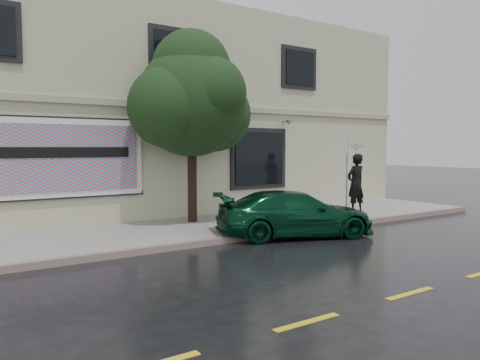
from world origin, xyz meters
TOP-DOWN VIEW (x-y plane):
  - ground at (0.00, 0.00)m, footprint 90.00×90.00m
  - sidewalk at (0.00, 3.25)m, footprint 20.00×3.50m
  - curb at (0.00, 1.50)m, footprint 20.00×0.18m
  - road_marking at (0.00, -3.50)m, footprint 19.00×0.12m
  - building at (0.00, 9.00)m, footprint 20.00×8.12m
  - billboard at (-3.20, 4.92)m, footprint 4.30×0.16m
  - car at (1.63, 1.20)m, footprint 4.51×3.15m
  - pedestrian at (5.47, 2.61)m, footprint 0.73×0.49m
  - umbrella at (5.47, 2.61)m, footprint 1.01×1.01m
  - street_tree at (0.13, 4.06)m, footprint 3.18×3.18m
  - sign_pole at (4.08, 1.70)m, footprint 0.30×0.06m

SIDE VIEW (x-z plane):
  - ground at x=0.00m, z-range 0.00..0.00m
  - road_marking at x=0.00m, z-range 0.00..0.01m
  - sidewalk at x=0.00m, z-range 0.00..0.15m
  - curb at x=0.00m, z-range -0.01..0.15m
  - car at x=1.63m, z-range 0.00..1.20m
  - pedestrian at x=5.47m, z-range 0.15..2.12m
  - sign_pole at x=4.08m, z-range 0.41..2.83m
  - billboard at x=-3.20m, z-range 0.95..3.15m
  - umbrella at x=5.47m, z-range 2.12..2.77m
  - building at x=0.00m, z-range 0.00..7.00m
  - street_tree at x=0.13m, z-range 1.09..6.19m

